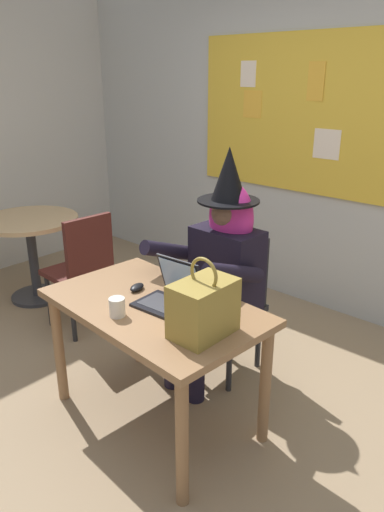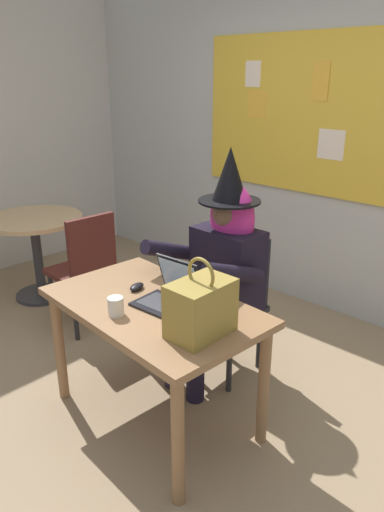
% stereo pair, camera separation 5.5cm
% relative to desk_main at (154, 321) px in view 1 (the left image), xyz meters
% --- Properties ---
extents(ground_plane, '(24.00, 24.00, 0.00)m').
position_rel_desk_main_xyz_m(ground_plane, '(-0.06, 0.02, -0.62)').
color(ground_plane, '#937A5B').
extents(wall_back_bulletin, '(5.57, 2.14, 2.67)m').
position_rel_desk_main_xyz_m(wall_back_bulletin, '(-0.05, 1.95, 0.73)').
color(wall_back_bulletin, '#B2B2AD').
rests_on(wall_back_bulletin, ground).
extents(desk_main, '(1.22, 0.78, 0.73)m').
position_rel_desk_main_xyz_m(desk_main, '(0.00, 0.00, 0.00)').
color(desk_main, '#8E6642').
rests_on(desk_main, ground).
extents(chair_at_desk, '(0.45, 0.45, 0.91)m').
position_rel_desk_main_xyz_m(chair_at_desk, '(-0.04, 0.71, -0.12)').
color(chair_at_desk, black).
rests_on(chair_at_desk, ground).
extents(person_costumed, '(0.61, 0.66, 1.47)m').
position_rel_desk_main_xyz_m(person_costumed, '(-0.03, 0.59, 0.18)').
color(person_costumed, black).
rests_on(person_costumed, ground).
extents(laptop, '(0.30, 0.31, 0.23)m').
position_rel_desk_main_xyz_m(laptop, '(0.06, 0.07, 0.15)').
color(laptop, black).
rests_on(laptop, desk_main).
extents(computer_mouse, '(0.09, 0.12, 0.03)m').
position_rel_desk_main_xyz_m(computer_mouse, '(-0.19, 0.05, 0.12)').
color(computer_mouse, black).
rests_on(computer_mouse, desk_main).
extents(handbag, '(0.20, 0.30, 0.38)m').
position_rel_desk_main_xyz_m(handbag, '(0.39, -0.06, 0.24)').
color(handbag, olive).
rests_on(handbag, desk_main).
extents(coffee_mug, '(0.08, 0.08, 0.09)m').
position_rel_desk_main_xyz_m(coffee_mug, '(-0.04, -0.21, 0.15)').
color(coffee_mug, silver).
rests_on(coffee_mug, desk_main).
extents(side_table_round, '(0.81, 0.81, 0.73)m').
position_rel_desk_main_xyz_m(side_table_round, '(-1.92, 0.39, -0.08)').
color(side_table_round, tan).
rests_on(side_table_round, ground).
extents(chair_spare_by_window, '(0.44, 0.44, 0.92)m').
position_rel_desk_main_xyz_m(chair_spare_by_window, '(-1.14, 0.35, -0.10)').
color(chair_spare_by_window, '#4C1E19').
rests_on(chair_spare_by_window, ground).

